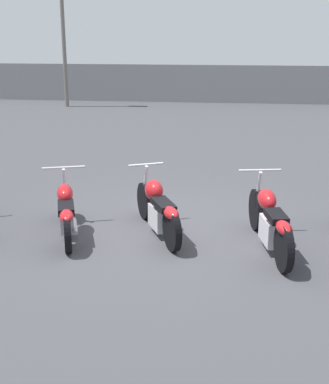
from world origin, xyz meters
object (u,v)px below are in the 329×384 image
light_pole_right (62,9)px  motorcycle_slot_2 (158,209)px  motorcycle_slot_3 (270,221)px  motorcycle_slot_1 (66,211)px

light_pole_right → motorcycle_slot_2: bearing=-67.8°
motorcycle_slot_2 → motorcycle_slot_3: bearing=-38.1°
motorcycle_slot_1 → motorcycle_slot_3: 3.13m
light_pole_right → motorcycle_slot_2: size_ratio=3.29×
motorcycle_slot_1 → light_pole_right: bearing=88.6°
light_pole_right → motorcycle_slot_2: 15.35m
motorcycle_slot_1 → motorcycle_slot_2: size_ratio=0.99×
motorcycle_slot_3 → light_pole_right: bearing=106.5°
motorcycle_slot_1 → motorcycle_slot_2: motorcycle_slot_2 is taller
motorcycle_slot_1 → motorcycle_slot_2: 1.44m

